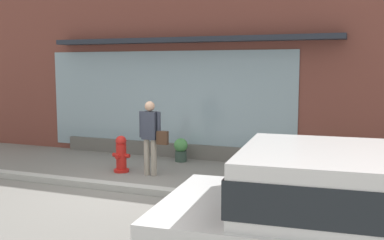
{
  "coord_description": "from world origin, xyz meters",
  "views": [
    {
      "loc": [
        4.03,
        -7.25,
        2.3
      ],
      "look_at": [
        0.75,
        1.2,
        1.2
      ],
      "focal_mm": 41.59,
      "sensor_mm": 36.0,
      "label": 1
    }
  ],
  "objects": [
    {
      "name": "potted_plant_by_entrance",
      "position": [
        3.53,
        2.68,
        0.36
      ],
      "size": [
        0.43,
        0.43,
        0.65
      ],
      "color": "#9E6042",
      "rests_on": "ground_plane"
    },
    {
      "name": "pedestrian_with_handbag",
      "position": [
        -0.1,
        1.02,
        0.91
      ],
      "size": [
        0.67,
        0.21,
        1.58
      ],
      "rotation": [
        0.0,
        0.0,
        6.27
      ],
      "color": "#9E9384",
      "rests_on": "ground_plane"
    },
    {
      "name": "potted_plant_window_right",
      "position": [
        2.36,
        2.9,
        0.36
      ],
      "size": [
        0.44,
        0.44,
        0.76
      ],
      "color": "#B7B2A3",
      "rests_on": "ground_plane"
    },
    {
      "name": "storefront",
      "position": [
        -0.01,
        3.19,
        2.37
      ],
      "size": [
        14.0,
        0.81,
        4.86
      ],
      "color": "brown",
      "rests_on": "ground_plane"
    },
    {
      "name": "fire_hydrant",
      "position": [
        -0.87,
        1.09,
        0.39
      ],
      "size": [
        0.41,
        0.37,
        0.8
      ],
      "color": "red",
      "rests_on": "ground_plane"
    },
    {
      "name": "ground_plane",
      "position": [
        0.0,
        0.0,
        0.0
      ],
      "size": [
        60.0,
        60.0,
        0.0
      ],
      "primitive_type": "plane",
      "color": "gray"
    },
    {
      "name": "potted_plant_doorstep",
      "position": [
        -0.05,
        2.53,
        0.31
      ],
      "size": [
        0.33,
        0.33,
        0.57
      ],
      "color": "#33473D",
      "rests_on": "ground_plane"
    },
    {
      "name": "curb_strip",
      "position": [
        0.0,
        -0.2,
        0.06
      ],
      "size": [
        14.0,
        0.24,
        0.12
      ],
      "primitive_type": "cube",
      "color": "#B2B2AD",
      "rests_on": "ground_plane"
    }
  ]
}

